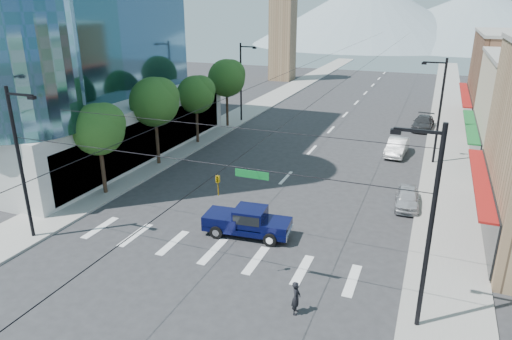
# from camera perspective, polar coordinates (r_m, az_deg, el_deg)

# --- Properties ---
(ground) EXTENTS (160.00, 160.00, 0.00)m
(ground) POSITION_cam_1_polar(r_m,az_deg,el_deg) (24.86, -6.57, -11.76)
(ground) COLOR #28282B
(ground) RESTS_ON ground
(sidewalk_left) EXTENTS (4.00, 120.00, 0.15)m
(sidewalk_left) POSITION_cam_1_polar(r_m,az_deg,el_deg) (63.93, 0.75, 8.28)
(sidewalk_left) COLOR gray
(sidewalk_left) RESTS_ON ground
(sidewalk_right) EXTENTS (4.00, 120.00, 0.15)m
(sidewalk_right) POSITION_cam_1_polar(r_m,az_deg,el_deg) (59.92, 22.84, 5.92)
(sidewalk_right) COLOR gray
(sidewalk_right) RESTS_ON ground
(clock_tower) EXTENTS (4.80, 4.80, 20.40)m
(clock_tower) POSITION_cam_1_polar(r_m,az_deg,el_deg) (84.88, 3.40, 18.32)
(clock_tower) COLOR #8C6B4C
(clock_tower) RESTS_ON ground
(mountain_left) EXTENTS (80.00, 80.00, 22.00)m
(mountain_left) POSITION_cam_1_polar(r_m,az_deg,el_deg) (170.39, 13.86, 18.74)
(mountain_left) COLOR gray
(mountain_left) RESTS_ON ground
(mountain_right) EXTENTS (90.00, 90.00, 18.00)m
(mountain_right) POSITION_cam_1_polar(r_m,az_deg,el_deg) (178.79, 25.94, 16.78)
(mountain_right) COLOR gray
(mountain_right) RESTS_ON ground
(tree_near) EXTENTS (3.65, 3.64, 6.71)m
(tree_near) POSITION_cam_1_polar(r_m,az_deg,el_deg) (33.58, -18.88, 5.05)
(tree_near) COLOR black
(tree_near) RESTS_ON ground
(tree_midnear) EXTENTS (4.09, 4.09, 7.52)m
(tree_midnear) POSITION_cam_1_polar(r_m,az_deg,el_deg) (38.87, -12.37, 8.49)
(tree_midnear) COLOR black
(tree_midnear) RESTS_ON ground
(tree_midfar) EXTENTS (3.65, 3.64, 6.71)m
(tree_midfar) POSITION_cam_1_polar(r_m,az_deg,el_deg) (44.85, -7.34, 9.49)
(tree_midfar) COLOR black
(tree_midfar) RESTS_ON ground
(tree_far) EXTENTS (4.09, 4.09, 7.52)m
(tree_far) POSITION_cam_1_polar(r_m,az_deg,el_deg) (50.91, -3.53, 11.54)
(tree_far) COLOR black
(tree_far) RESTS_ON ground
(signal_rig) EXTENTS (21.80, 0.20, 9.00)m
(signal_rig) POSITION_cam_1_polar(r_m,az_deg,el_deg) (21.88, -7.83, -2.73)
(signal_rig) COLOR black
(signal_rig) RESTS_ON ground
(lamp_pole_nw) EXTENTS (2.00, 0.25, 9.00)m
(lamp_pole_nw) POSITION_cam_1_polar(r_m,az_deg,el_deg) (53.46, -1.77, 11.26)
(lamp_pole_nw) COLOR black
(lamp_pole_nw) RESTS_ON ground
(lamp_pole_ne) EXTENTS (2.00, 0.25, 9.00)m
(lamp_pole_ne) POSITION_cam_1_polar(r_m,az_deg,el_deg) (41.28, 21.86, 7.25)
(lamp_pole_ne) COLOR black
(lamp_pole_ne) RESTS_ON ground
(pickup_truck) EXTENTS (5.39, 2.42, 1.77)m
(pickup_truck) POSITION_cam_1_polar(r_m,az_deg,el_deg) (27.24, -1.14, -6.39)
(pickup_truck) COLOR #070A33
(pickup_truck) RESTS_ON ground
(pedestrian) EXTENTS (0.45, 0.63, 1.60)m
(pedestrian) POSITION_cam_1_polar(r_m,az_deg,el_deg) (21.04, 5.04, -15.63)
(pedestrian) COLOR black
(pedestrian) RESTS_ON ground
(parked_car_near) EXTENTS (1.83, 4.00, 1.33)m
(parked_car_near) POSITION_cam_1_polar(r_m,az_deg,el_deg) (32.70, 18.39, -3.31)
(parked_car_near) COLOR #B5B5BA
(parked_car_near) RESTS_ON ground
(parked_car_mid) EXTENTS (1.90, 4.71, 1.52)m
(parked_car_mid) POSITION_cam_1_polar(r_m,az_deg,el_deg) (43.74, 17.21, 2.78)
(parked_car_mid) COLOR silver
(parked_car_mid) RESTS_ON ground
(parked_car_far) EXTENTS (2.42, 5.19, 1.47)m
(parked_car_far) POSITION_cam_1_polar(r_m,az_deg,el_deg) (53.87, 20.17, 5.55)
(parked_car_far) COLOR #313134
(parked_car_far) RESTS_ON ground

